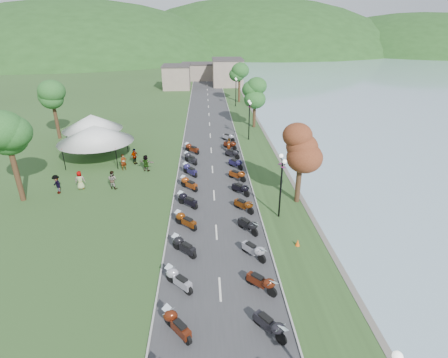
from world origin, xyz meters
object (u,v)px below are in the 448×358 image
object	(u,v)px
pedestrian_a	(125,170)
pedestrian_b	(114,188)
pedestrian_c	(59,193)
vendor_tent_main	(96,143)

from	to	relation	value
pedestrian_a	pedestrian_b	world-z (taller)	pedestrian_b
pedestrian_a	pedestrian_c	bearing A→B (deg)	-164.45
pedestrian_a	pedestrian_b	size ratio (longest dim) A/B	0.97
vendor_tent_main	pedestrian_c	size ratio (longest dim) A/B	3.04
pedestrian_a	pedestrian_b	bearing A→B (deg)	-123.18
pedestrian_a	pedestrian_b	distance (m)	4.50
vendor_tent_main	pedestrian_c	bearing A→B (deg)	-99.56
vendor_tent_main	pedestrian_a	distance (m)	4.93
pedestrian_a	pedestrian_b	xyz separation A→B (m)	(-0.08, -4.50, 0.00)
pedestrian_b	pedestrian_c	distance (m)	4.77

